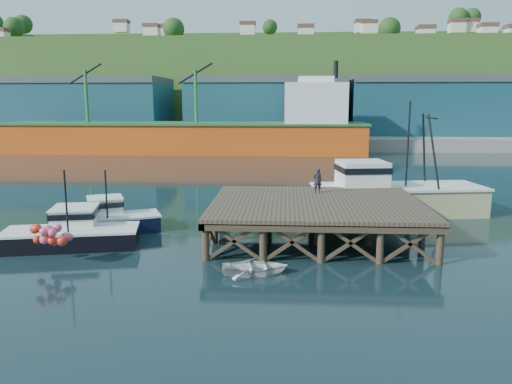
# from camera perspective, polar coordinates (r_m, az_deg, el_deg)

# --- Properties ---
(ground) EXTENTS (300.00, 300.00, 0.00)m
(ground) POSITION_cam_1_polar(r_m,az_deg,el_deg) (29.65, -3.92, -4.97)
(ground) COLOR black
(ground) RESTS_ON ground
(wharf) EXTENTS (12.00, 10.00, 2.62)m
(wharf) POSITION_cam_1_polar(r_m,az_deg,el_deg) (28.84, 6.90, -1.49)
(wharf) COLOR brown
(wharf) RESTS_ON ground
(far_quay) EXTENTS (160.00, 40.00, 2.00)m
(far_quay) POSITION_cam_1_polar(r_m,az_deg,el_deg) (98.68, 1.26, 6.33)
(far_quay) COLOR gray
(far_quay) RESTS_ON ground
(warehouse_left) EXTENTS (32.00, 16.00, 9.00)m
(warehouse_left) POSITION_cam_1_polar(r_m,az_deg,el_deg) (101.09, -19.35, 8.98)
(warehouse_left) COLOR #1B4C5B
(warehouse_left) RESTS_ON far_quay
(warehouse_mid) EXTENTS (28.00, 16.00, 9.00)m
(warehouse_mid) POSITION_cam_1_polar(r_m,az_deg,el_deg) (93.45, 1.15, 9.49)
(warehouse_mid) COLOR #1B4C5B
(warehouse_mid) RESTS_ON far_quay
(warehouse_right) EXTENTS (30.00, 16.00, 9.00)m
(warehouse_right) POSITION_cam_1_polar(r_m,az_deg,el_deg) (97.01, 19.38, 8.95)
(warehouse_right) COLOR #1B4C5B
(warehouse_right) RESTS_ON far_quay
(cargo_ship) EXTENTS (55.50, 10.00, 13.75)m
(cargo_ship) POSITION_cam_1_polar(r_m,az_deg,el_deg) (77.47, -5.68, 6.92)
(cargo_ship) COLOR #E15215
(cargo_ship) RESTS_ON ground
(hillside) EXTENTS (220.00, 50.00, 22.00)m
(hillside) POSITION_cam_1_polar(r_m,az_deg,el_deg) (128.47, 1.80, 11.71)
(hillside) COLOR #2D511E
(hillside) RESTS_ON ground
(boat_navy) EXTENTS (6.59, 4.67, 3.89)m
(boat_navy) POSITION_cam_1_polar(r_m,az_deg,el_deg) (31.61, -16.70, -2.96)
(boat_navy) COLOR black
(boat_navy) RESTS_ON ground
(boat_black) EXTENTS (7.41, 6.15, 4.35)m
(boat_black) POSITION_cam_1_polar(r_m,az_deg,el_deg) (29.06, -20.25, -4.28)
(boat_black) COLOR black
(boat_black) RESTS_ON ground
(trawler) EXTENTS (12.20, 5.85, 7.85)m
(trawler) POSITION_cam_1_polar(r_m,az_deg,el_deg) (36.22, 15.50, 0.10)
(trawler) COLOR #C3B87E
(trawler) RESTS_ON ground
(dinghy) EXTENTS (3.30, 2.54, 0.63)m
(dinghy) POSITION_cam_1_polar(r_m,az_deg,el_deg) (23.09, -0.14, -8.60)
(dinghy) COLOR white
(dinghy) RESTS_ON ground
(dockworker) EXTENTS (0.62, 0.47, 1.52)m
(dockworker) POSITION_cam_1_polar(r_m,az_deg,el_deg) (31.69, 7.04, 1.31)
(dockworker) COLOR black
(dockworker) RESTS_ON wharf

